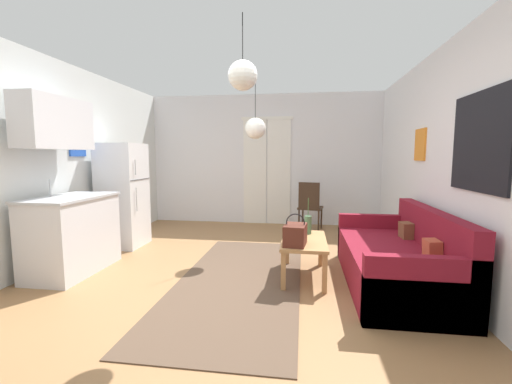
{
  "coord_description": "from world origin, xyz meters",
  "views": [
    {
      "loc": [
        0.81,
        -3.25,
        1.4
      ],
      "look_at": [
        0.23,
        0.8,
        0.94
      ],
      "focal_mm": 23.22,
      "sensor_mm": 36.0,
      "label": 1
    }
  ],
  "objects_px": {
    "coffee_table": "(304,244)",
    "couch": "(400,261)",
    "bamboo_vase": "(308,225)",
    "pendant_lamp_near": "(243,75)",
    "handbag": "(295,234)",
    "refrigerator": "(123,195)",
    "accent_chair": "(310,204)",
    "pendant_lamp_far": "(255,128)"
  },
  "relations": [
    {
      "from": "coffee_table",
      "to": "couch",
      "type": "bearing_deg",
      "value": -5.66
    },
    {
      "from": "bamboo_vase",
      "to": "pendant_lamp_near",
      "type": "xyz_separation_m",
      "value": [
        -0.6,
        -1.07,
        1.53
      ]
    },
    {
      "from": "bamboo_vase",
      "to": "handbag",
      "type": "relative_size",
      "value": 1.3
    },
    {
      "from": "coffee_table",
      "to": "refrigerator",
      "type": "bearing_deg",
      "value": 160.81
    },
    {
      "from": "refrigerator",
      "to": "pendant_lamp_near",
      "type": "xyz_separation_m",
      "value": [
        2.19,
        -1.76,
        1.3
      ]
    },
    {
      "from": "bamboo_vase",
      "to": "handbag",
      "type": "height_order",
      "value": "bamboo_vase"
    },
    {
      "from": "bamboo_vase",
      "to": "handbag",
      "type": "xyz_separation_m",
      "value": [
        -0.14,
        -0.53,
        0.0
      ]
    },
    {
      "from": "couch",
      "to": "handbag",
      "type": "distance_m",
      "value": 1.17
    },
    {
      "from": "refrigerator",
      "to": "accent_chair",
      "type": "xyz_separation_m",
      "value": [
        2.86,
        1.42,
        -0.29
      ]
    },
    {
      "from": "handbag",
      "to": "pendant_lamp_far",
      "type": "relative_size",
      "value": 0.34
    },
    {
      "from": "couch",
      "to": "pendant_lamp_near",
      "type": "distance_m",
      "value": 2.51
    },
    {
      "from": "accent_chair",
      "to": "pendant_lamp_near",
      "type": "bearing_deg",
      "value": 89.65
    },
    {
      "from": "coffee_table",
      "to": "bamboo_vase",
      "type": "height_order",
      "value": "bamboo_vase"
    },
    {
      "from": "pendant_lamp_near",
      "to": "pendant_lamp_far",
      "type": "xyz_separation_m",
      "value": [
        -0.14,
        1.75,
        -0.31
      ]
    },
    {
      "from": "accent_chair",
      "to": "pendant_lamp_far",
      "type": "distance_m",
      "value": 2.08
    },
    {
      "from": "couch",
      "to": "handbag",
      "type": "height_order",
      "value": "couch"
    },
    {
      "from": "couch",
      "to": "accent_chair",
      "type": "xyz_separation_m",
      "value": [
        -0.92,
        2.48,
        0.23
      ]
    },
    {
      "from": "refrigerator",
      "to": "coffee_table",
      "type": "bearing_deg",
      "value": -19.19
    },
    {
      "from": "refrigerator",
      "to": "accent_chair",
      "type": "distance_m",
      "value": 3.2
    },
    {
      "from": "refrigerator",
      "to": "pendant_lamp_near",
      "type": "bearing_deg",
      "value": -38.7
    },
    {
      "from": "coffee_table",
      "to": "bamboo_vase",
      "type": "relative_size",
      "value": 2.11
    },
    {
      "from": "handbag",
      "to": "refrigerator",
      "type": "xyz_separation_m",
      "value": [
        -2.66,
        1.22,
        0.23
      ]
    },
    {
      "from": "coffee_table",
      "to": "accent_chair",
      "type": "distance_m",
      "value": 2.38
    },
    {
      "from": "bamboo_vase",
      "to": "pendant_lamp_near",
      "type": "height_order",
      "value": "pendant_lamp_near"
    },
    {
      "from": "handbag",
      "to": "bamboo_vase",
      "type": "bearing_deg",
      "value": 75.31
    },
    {
      "from": "bamboo_vase",
      "to": "refrigerator",
      "type": "height_order",
      "value": "refrigerator"
    },
    {
      "from": "handbag",
      "to": "coffee_table",
      "type": "bearing_deg",
      "value": 69.69
    },
    {
      "from": "pendant_lamp_near",
      "to": "accent_chair",
      "type": "bearing_deg",
      "value": 78.18
    },
    {
      "from": "couch",
      "to": "coffee_table",
      "type": "bearing_deg",
      "value": 174.34
    },
    {
      "from": "bamboo_vase",
      "to": "pendant_lamp_far",
      "type": "height_order",
      "value": "pendant_lamp_far"
    },
    {
      "from": "pendant_lamp_near",
      "to": "couch",
      "type": "bearing_deg",
      "value": 23.83
    },
    {
      "from": "bamboo_vase",
      "to": "accent_chair",
      "type": "xyz_separation_m",
      "value": [
        0.06,
        2.1,
        -0.06
      ]
    },
    {
      "from": "pendant_lamp_far",
      "to": "coffee_table",
      "type": "bearing_deg",
      "value": -53.65
    },
    {
      "from": "coffee_table",
      "to": "accent_chair",
      "type": "height_order",
      "value": "accent_chair"
    },
    {
      "from": "accent_chair",
      "to": "pendant_lamp_far",
      "type": "relative_size",
      "value": 0.92
    },
    {
      "from": "bamboo_vase",
      "to": "pendant_lamp_near",
      "type": "relative_size",
      "value": 0.67
    },
    {
      "from": "refrigerator",
      "to": "pendant_lamp_near",
      "type": "distance_m",
      "value": 3.1
    },
    {
      "from": "couch",
      "to": "coffee_table",
      "type": "distance_m",
      "value": 1.04
    },
    {
      "from": "couch",
      "to": "pendant_lamp_near",
      "type": "bearing_deg",
      "value": -156.17
    },
    {
      "from": "coffee_table",
      "to": "pendant_lamp_far",
      "type": "bearing_deg",
      "value": 126.35
    },
    {
      "from": "coffee_table",
      "to": "pendant_lamp_near",
      "type": "xyz_separation_m",
      "value": [
        -0.56,
        -0.8,
        1.71
      ]
    },
    {
      "from": "bamboo_vase",
      "to": "pendant_lamp_far",
      "type": "xyz_separation_m",
      "value": [
        -0.74,
        0.68,
        1.22
      ]
    }
  ]
}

